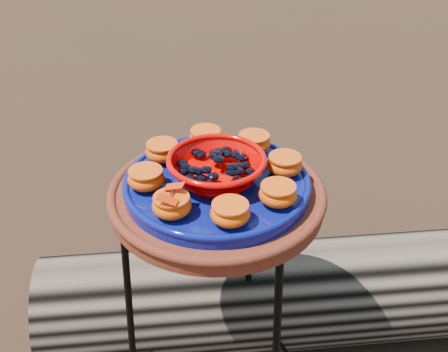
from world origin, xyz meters
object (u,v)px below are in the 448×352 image
at_px(terracotta_saucer, 217,197).
at_px(cobalt_plate, 217,185).
at_px(red_bowl, 217,169).
at_px(driftwood_log, 337,290).
at_px(plant_stand, 218,322).

xyz_separation_m(terracotta_saucer, cobalt_plate, (0.00, 0.00, 0.03)).
xyz_separation_m(terracotta_saucer, red_bowl, (0.00, 0.00, 0.07)).
bearing_deg(driftwood_log, terracotta_saucer, -117.58).
relative_size(plant_stand, red_bowl, 3.75).
xyz_separation_m(plant_stand, terracotta_saucer, (0.00, 0.00, 0.37)).
bearing_deg(red_bowl, driftwood_log, 62.42).
height_order(red_bowl, driftwood_log, red_bowl).
bearing_deg(red_bowl, terracotta_saucer, 0.00).
xyz_separation_m(red_bowl, driftwood_log, (0.21, 0.41, -0.62)).
bearing_deg(driftwood_log, red_bowl, -117.58).
relative_size(plant_stand, cobalt_plate, 1.87).
height_order(plant_stand, terracotta_saucer, terracotta_saucer).
relative_size(red_bowl, driftwood_log, 0.11).
bearing_deg(terracotta_saucer, plant_stand, 0.00).
distance_m(cobalt_plate, driftwood_log, 0.75).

